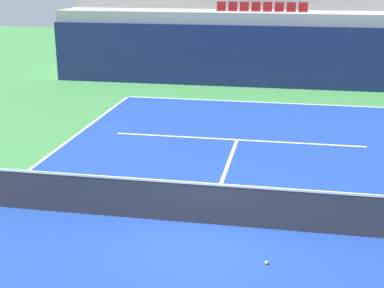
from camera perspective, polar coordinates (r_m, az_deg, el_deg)
ground_plane at (r=12.36m, az=1.48°, el=-8.28°), size 80.00×80.00×0.00m
court_surface at (r=12.35m, az=1.48°, el=-8.25°), size 11.00×24.00×0.01m
baseline_far at (r=23.62m, az=6.14°, el=4.36°), size 11.00×0.10×0.00m
service_line_far at (r=18.28m, az=4.69°, el=0.44°), size 8.26×0.10×0.00m
centre_service_line at (r=15.27m, az=3.40°, el=-3.05°), size 0.10×6.40×0.00m
back_wall at (r=26.49m, az=6.82°, el=8.94°), size 20.16×0.30×2.90m
stands_tier_lower at (r=27.78m, az=7.05°, el=9.91°), size 20.16×2.40×3.45m
stands_tier_upper at (r=30.10m, az=7.40°, el=11.46°), size 20.16×2.40×4.46m
seating_row_lower at (r=27.69m, az=7.21°, el=13.72°), size 4.40×0.44×0.44m
tennis_net at (r=12.14m, az=1.50°, el=-6.12°), size 11.08×0.08×1.07m
tennis_ball_0 at (r=10.87m, az=7.72°, el=-12.07°), size 0.07×0.07×0.07m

